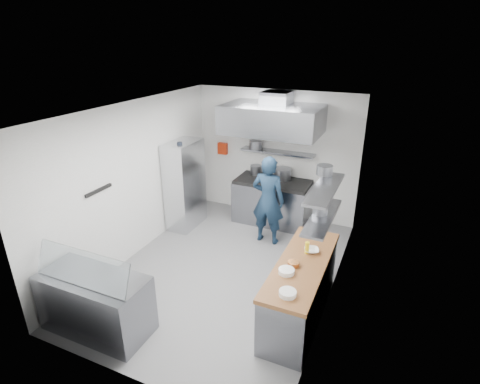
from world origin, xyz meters
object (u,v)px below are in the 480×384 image
at_px(chef, 268,200).
at_px(wire_rack, 185,185).
at_px(display_case, 96,303).
at_px(gas_range, 272,202).

bearing_deg(chef, wire_rack, 1.15).
distance_m(chef, display_case, 3.53).
distance_m(wire_rack, display_case, 3.29).
relative_size(chef, wire_rack, 0.96).
distance_m(gas_range, display_case, 4.25).
bearing_deg(gas_range, chef, -76.55).
bearing_deg(chef, display_case, 68.02).
bearing_deg(display_case, chef, 68.09).
bearing_deg(display_case, gas_range, 74.98).
relative_size(gas_range, display_case, 1.07).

